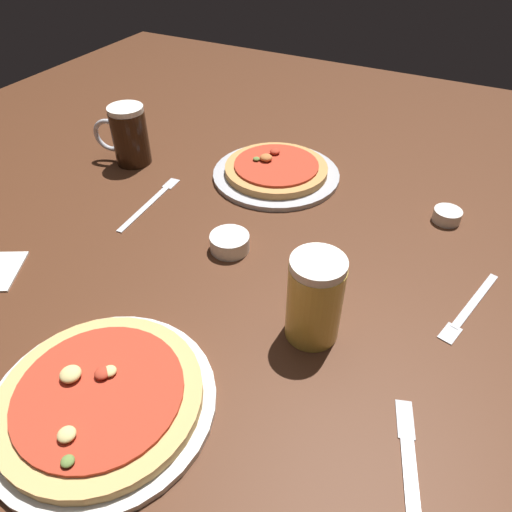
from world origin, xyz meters
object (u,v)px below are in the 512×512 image
fork_left (151,202)px  pizza_plate_near (101,399)px  pizza_plate_far (276,171)px  beer_mug_amber (128,135)px  beer_mug_dark (315,297)px  knife_right (410,475)px  fork_spare (470,307)px  ramekin_sauce (447,216)px  ramekin_butter (230,243)px

fork_left → pizza_plate_near: bearing=-60.5°
pizza_plate_far → beer_mug_amber: beer_mug_amber is taller
pizza_plate_far → fork_left: 0.31m
pizza_plate_near → pizza_plate_far: same height
beer_mug_dark → knife_right: beer_mug_dark is taller
pizza_plate_far → beer_mug_amber: bearing=-164.3°
beer_mug_amber → fork_spare: (0.86, -0.15, -0.07)m
ramekin_sauce → ramekin_butter: 0.48m
beer_mug_dark → ramekin_butter: beer_mug_dark is taller
pizza_plate_near → pizza_plate_far: 0.70m
ramekin_sauce → fork_spare: ramekin_sauce is taller
pizza_plate_near → ramekin_butter: bearing=92.1°
ramekin_sauce → beer_mug_amber: bearing=-172.5°
ramekin_butter → beer_mug_amber: bearing=153.8°
ramekin_butter → fork_left: (-0.24, 0.06, -0.01)m
knife_right → fork_spare: size_ratio=1.04×
pizza_plate_far → beer_mug_dark: size_ratio=1.99×
pizza_plate_far → knife_right: bearing=-51.5°
ramekin_butter → pizza_plate_near: bearing=-87.9°
beer_mug_dark → pizza_plate_near: bearing=-128.1°
beer_mug_amber → knife_right: bearing=-30.5°
ramekin_butter → fork_left: ramekin_butter is taller
beer_mug_dark → ramekin_butter: 0.27m
ramekin_sauce → pizza_plate_near: bearing=-117.1°
beer_mug_dark → knife_right: 0.28m
pizza_plate_near → fork_left: pizza_plate_near is taller
fork_spare → pizza_plate_far: bearing=153.2°
beer_mug_amber → knife_right: size_ratio=0.67×
knife_right → pizza_plate_near: bearing=-166.5°
beer_mug_dark → ramekin_butter: size_ratio=1.97×
knife_right → beer_mug_dark: bearing=140.3°
beer_mug_dark → ramekin_sauce: 0.45m
beer_mug_dark → beer_mug_amber: 0.71m
ramekin_sauce → fork_left: 0.66m
beer_mug_dark → beer_mug_amber: beer_mug_dark is taller
ramekin_sauce → fork_left: ramekin_sauce is taller
pizza_plate_near → ramekin_sauce: size_ratio=5.47×
pizza_plate_near → ramekin_butter: size_ratio=4.10×
ramekin_butter → fork_left: 0.25m
ramekin_butter → knife_right: (0.43, -0.29, -0.01)m
pizza_plate_near → knife_right: 0.43m
beer_mug_amber → ramekin_butter: (0.40, -0.20, -0.06)m
beer_mug_dark → pizza_plate_far: bearing=122.2°
ramekin_butter → pizza_plate_far: bearing=97.5°
pizza_plate_far → beer_mug_amber: size_ratio=2.10×
pizza_plate_far → beer_mug_dark: beer_mug_dark is taller
beer_mug_dark → ramekin_butter: bearing=151.5°
pizza_plate_near → fork_spare: (0.44, 0.44, -0.01)m
pizza_plate_near → beer_mug_dark: beer_mug_dark is taller
pizza_plate_near → ramekin_sauce: pizza_plate_near is taller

